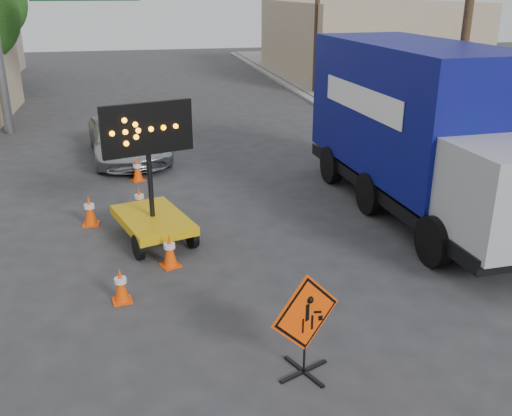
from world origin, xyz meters
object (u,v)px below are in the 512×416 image
object	(u,v)px
construction_sign	(305,322)
arrow_board	(152,212)
box_truck	(420,139)
pickup_truck	(128,137)

from	to	relation	value
construction_sign	arrow_board	size ratio (longest dim) A/B	0.52
construction_sign	box_truck	distance (m)	7.58
pickup_truck	box_truck	xyz separation A→B (m)	(7.12, -6.46, 1.15)
arrow_board	pickup_truck	xyz separation A→B (m)	(-0.47, 7.02, 0.02)
construction_sign	box_truck	size ratio (longest dim) A/B	0.19
construction_sign	pickup_truck	distance (m)	12.56
pickup_truck	construction_sign	bearing A→B (deg)	-84.53
arrow_board	pickup_truck	world-z (taller)	arrow_board
construction_sign	pickup_truck	xyz separation A→B (m)	(-2.41, 12.32, -0.15)
construction_sign	arrow_board	xyz separation A→B (m)	(-1.94, 5.30, -0.17)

